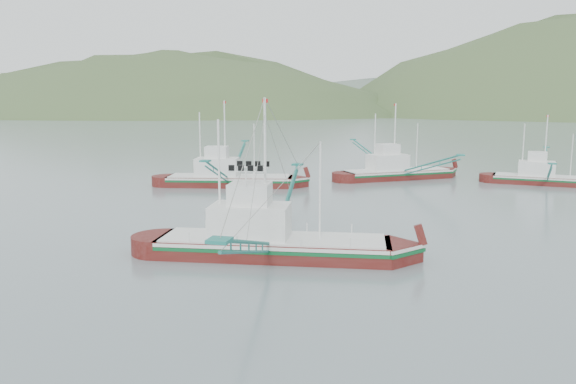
% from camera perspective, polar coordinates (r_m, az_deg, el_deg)
% --- Properties ---
extents(ground, '(1200.00, 1200.00, 0.00)m').
position_cam_1_polar(ground, '(42.56, -1.90, -5.53)').
color(ground, slate).
rests_on(ground, ground).
extents(main_boat, '(16.64, 29.41, 11.94)m').
position_cam_1_polar(main_boat, '(39.36, -1.88, -4.06)').
color(main_boat, '#4A0F0C').
rests_on(main_boat, ground).
extents(bg_boat_left, '(16.47, 28.72, 11.72)m').
position_cam_1_polar(bg_boat_left, '(72.21, -6.11, 2.13)').
color(bg_boat_left, '#4A0F0C').
rests_on(bg_boat_left, ground).
extents(bg_boat_far, '(19.76, 25.38, 11.33)m').
position_cam_1_polar(bg_boat_far, '(79.84, 10.98, 3.02)').
color(bg_boat_far, '#4A0F0C').
rests_on(bg_boat_far, ground).
extents(bg_boat_right, '(13.74, 23.98, 9.78)m').
position_cam_1_polar(bg_boat_right, '(80.62, 24.74, 1.83)').
color(bg_boat_right, '#4A0F0C').
rests_on(bg_boat_right, ground).
extents(headland_left, '(448.00, 308.00, 210.00)m').
position_cam_1_polar(headland_left, '(443.07, -12.13, 7.67)').
color(headland_left, '#3E552C').
rests_on(headland_left, ground).
extents(ridge_distant, '(960.00, 400.00, 240.00)m').
position_cam_1_polar(ridge_distant, '(600.05, 15.49, 7.91)').
color(ridge_distant, slate).
rests_on(ridge_distant, ground).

